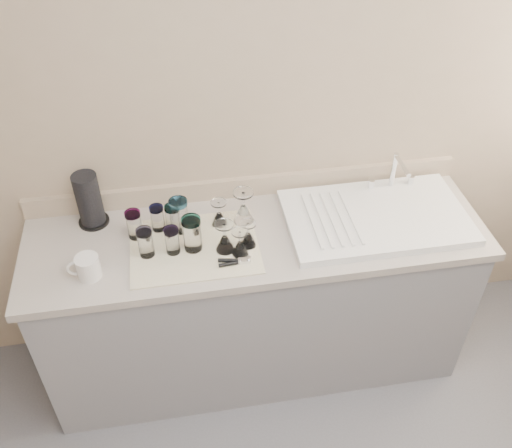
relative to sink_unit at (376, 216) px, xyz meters
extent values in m
cube|color=tan|center=(-0.55, 0.30, 0.33)|extent=(3.50, 0.04, 2.50)
cube|color=slate|center=(-0.55, 0.00, -0.49)|extent=(2.00, 0.60, 0.86)
cube|color=gray|center=(-0.55, 0.00, -0.04)|extent=(2.06, 0.62, 0.04)
cube|color=white|center=(0.00, 0.00, 0.00)|extent=(0.82, 0.50, 0.03)
cylinder|color=silver|center=(0.14, 0.20, 0.11)|extent=(0.02, 0.02, 0.18)
cylinder|color=silver|center=(0.14, 0.12, 0.19)|extent=(0.02, 0.16, 0.02)
cylinder|color=silver|center=(0.04, 0.20, 0.04)|extent=(0.03, 0.03, 0.04)
cylinder|color=silver|center=(0.24, 0.20, 0.04)|extent=(0.03, 0.03, 0.04)
cube|color=white|center=(-0.83, -0.05, -0.02)|extent=(0.55, 0.42, 0.01)
cylinder|color=white|center=(-1.08, 0.06, 0.05)|extent=(0.06, 0.06, 0.12)
cylinder|color=#D419A9|center=(-1.08, 0.06, 0.12)|extent=(0.07, 0.07, 0.02)
cylinder|color=white|center=(-0.98, 0.09, 0.04)|extent=(0.06, 0.06, 0.11)
cylinder|color=#192ACF|center=(-0.98, 0.09, 0.10)|extent=(0.06, 0.06, 0.02)
cylinder|color=white|center=(-0.88, 0.07, 0.06)|extent=(0.08, 0.08, 0.14)
cylinder|color=teal|center=(-0.88, 0.07, 0.14)|extent=(0.08, 0.08, 0.02)
cylinder|color=white|center=(-1.04, -0.06, 0.05)|extent=(0.06, 0.06, 0.12)
cylinder|color=#9D92D8|center=(-1.04, -0.06, 0.12)|extent=(0.07, 0.07, 0.02)
cylinder|color=white|center=(-0.92, -0.07, 0.04)|extent=(0.06, 0.06, 0.11)
cylinder|color=#623AA0|center=(-0.92, -0.07, 0.11)|extent=(0.06, 0.06, 0.02)
cylinder|color=white|center=(-0.84, -0.06, 0.06)|extent=(0.08, 0.08, 0.14)
cylinder|color=#3AD2BD|center=(-0.84, -0.06, 0.14)|extent=(0.08, 0.08, 0.02)
cylinder|color=white|center=(-0.91, 0.08, 0.05)|extent=(0.06, 0.06, 0.11)
cylinder|color=teal|center=(-0.91, 0.08, 0.11)|extent=(0.06, 0.06, 0.02)
cone|color=white|center=(-0.71, 0.08, 0.02)|extent=(0.07, 0.07, 0.07)
cylinder|color=white|center=(-0.71, 0.08, 0.08)|extent=(0.01, 0.01, 0.05)
cylinder|color=white|center=(-0.71, 0.08, 0.11)|extent=(0.07, 0.07, 0.01)
cone|color=white|center=(-0.60, 0.08, 0.03)|extent=(0.09, 0.09, 0.09)
cylinder|color=white|center=(-0.60, 0.08, 0.11)|extent=(0.01, 0.01, 0.07)
cylinder|color=white|center=(-0.60, 0.08, 0.15)|extent=(0.09, 0.09, 0.01)
cone|color=white|center=(-0.70, -0.09, 0.03)|extent=(0.08, 0.08, 0.08)
cylinder|color=white|center=(-0.70, -0.09, 0.09)|extent=(0.01, 0.01, 0.06)
cylinder|color=white|center=(-0.70, -0.09, 0.13)|extent=(0.08, 0.08, 0.01)
cone|color=white|center=(-0.60, -0.08, 0.02)|extent=(0.07, 0.07, 0.06)
cylinder|color=white|center=(-0.60, -0.08, 0.08)|extent=(0.01, 0.01, 0.05)
cylinder|color=white|center=(-0.60, -0.08, 0.11)|extent=(0.07, 0.07, 0.01)
cone|color=white|center=(-0.65, -0.13, 0.02)|extent=(0.07, 0.07, 0.07)
cylinder|color=white|center=(-0.65, -0.13, 0.08)|extent=(0.01, 0.01, 0.05)
cylinder|color=white|center=(-0.65, -0.13, 0.11)|extent=(0.07, 0.07, 0.01)
cube|color=silver|center=(-0.64, -0.18, 0.00)|extent=(0.05, 0.03, 0.02)
cylinder|color=black|center=(-0.69, -0.19, 0.00)|extent=(0.11, 0.03, 0.02)
cylinder|color=black|center=(-0.69, -0.17, 0.00)|extent=(0.11, 0.04, 0.02)
cylinder|color=silver|center=(-1.27, -0.15, 0.03)|extent=(0.10, 0.10, 0.10)
torus|color=silver|center=(-1.32, -0.15, 0.03)|extent=(0.08, 0.01, 0.08)
cylinder|color=black|center=(-1.27, 0.20, -0.01)|extent=(0.14, 0.14, 0.01)
cylinder|color=black|center=(-1.27, 0.20, 0.12)|extent=(0.11, 0.11, 0.25)
camera|label=1|loc=(-0.87, -1.87, 1.67)|focal=40.00mm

